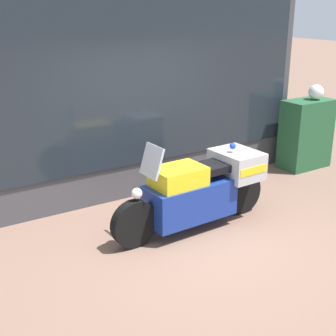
{
  "coord_description": "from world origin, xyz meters",
  "views": [
    {
      "loc": [
        -3.27,
        -4.35,
        2.93
      ],
      "look_at": [
        0.06,
        0.89,
        0.74
      ],
      "focal_mm": 50.0,
      "sensor_mm": 36.0,
      "label": 1
    }
  ],
  "objects": [
    {
      "name": "ground_plane",
      "position": [
        0.0,
        0.0,
        0.0
      ],
      "size": [
        60.0,
        60.0,
        0.0
      ],
      "primitive_type": "plane",
      "color": "#7A5B4C"
    },
    {
      "name": "shop_building",
      "position": [
        -0.35,
        2.0,
        2.1
      ],
      "size": [
        6.58,
        0.55,
        4.18
      ],
      "color": "#424247",
      "rests_on": "ground"
    },
    {
      "name": "window_display",
      "position": [
        0.28,
        2.03,
        0.48
      ],
      "size": [
        5.43,
        0.3,
        2.03
      ],
      "color": "slate",
      "rests_on": "ground"
    },
    {
      "name": "paramedic_motorcycle",
      "position": [
        0.27,
        0.39,
        0.56
      ],
      "size": [
        2.45,
        0.71,
        1.29
      ],
      "rotation": [
        0.0,
        0.0,
        3.17
      ],
      "color": "black",
      "rests_on": "ground"
    },
    {
      "name": "utility_cabinet",
      "position": [
        3.4,
        1.36,
        0.64
      ],
      "size": [
        0.94,
        0.52,
        1.28
      ],
      "primitive_type": "cube",
      "color": "#235633",
      "rests_on": "ground"
    },
    {
      "name": "white_helmet",
      "position": [
        3.51,
        1.32,
        1.42
      ],
      "size": [
        0.28,
        0.28,
        0.28
      ],
      "primitive_type": "sphere",
      "color": "white",
      "rests_on": "utility_cabinet"
    }
  ]
}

